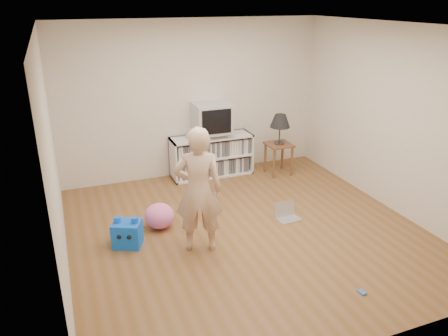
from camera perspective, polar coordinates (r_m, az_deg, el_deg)
The scene contains 13 objects.
ground at distance 5.87m, azimuth 2.91°, elevation -8.17°, with size 4.50×4.50×0.00m, color brown.
walls at distance 5.35m, azimuth 3.17°, elevation 4.01°, with size 4.52×4.52×2.60m.
ceiling at distance 5.11m, azimuth 3.48°, elevation 18.04°, with size 4.50×4.50×0.01m, color white.
media_unit at distance 7.53m, azimuth -1.67°, elevation 1.66°, with size 1.40×0.45×0.70m.
dvd_deck at distance 7.40m, azimuth -1.66°, elevation 4.43°, with size 0.45×0.35×0.07m, color gray.
crt_tv at distance 7.31m, azimuth -1.67°, elevation 6.55°, with size 0.60×0.53×0.50m.
side_table at distance 7.60m, azimuth 7.15°, elevation 2.22°, with size 0.42×0.42×0.55m.
table_lamp at distance 7.45m, azimuth 7.34°, elevation 6.03°, with size 0.34×0.34×0.52m.
person at distance 5.14m, azimuth -3.35°, elevation -2.95°, with size 0.57×0.37×1.56m, color beige.
laptop at distance 6.22m, azimuth 8.16°, elevation -5.96°, with size 0.34×0.28×0.22m.
playing_cards at distance 4.98m, azimuth 17.57°, elevation -15.21°, with size 0.07×0.09×0.02m, color #476ABF.
plush_blue at distance 5.60m, azimuth -12.53°, elevation -8.36°, with size 0.42×0.39×0.39m.
plush_pink at distance 5.93m, azimuth -8.44°, elevation -6.21°, with size 0.40×0.40×0.34m, color pink.
Camera 1 is at (-2.12, -4.64, 2.91)m, focal length 35.00 mm.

